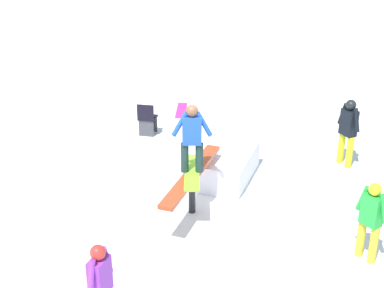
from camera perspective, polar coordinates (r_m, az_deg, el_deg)
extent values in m
plane|color=white|center=(10.67, 0.00, -7.23)|extent=(60.00, 60.00, 0.00)
cylinder|color=black|center=(10.47, 0.00, -5.39)|extent=(0.14, 0.14, 0.79)
cube|color=#A53F1E|center=(10.26, 0.00, -3.27)|extent=(2.60, 1.35, 0.08)
cube|color=white|center=(11.88, 2.67, -2.16)|extent=(2.25, 2.10, 0.61)
cube|color=#85CE2B|center=(10.24, 0.00, -3.00)|extent=(1.30, 1.25, 0.03)
cylinder|color=#1B3230|center=(10.11, -0.78, -1.45)|extent=(0.15, 0.15, 0.58)
cylinder|color=#1B3230|center=(10.10, 0.78, -1.45)|extent=(0.15, 0.15, 0.58)
cube|color=blue|center=(9.88, 0.00, 1.49)|extent=(0.40, 0.41, 0.54)
cylinder|color=blue|center=(9.84, -1.29, 2.14)|extent=(0.29, 0.30, 0.49)
cylinder|color=blue|center=(9.83, 1.29, 2.13)|extent=(0.29, 0.30, 0.49)
sphere|color=brown|center=(9.74, 0.00, 3.57)|extent=(0.23, 0.23, 0.23)
cylinder|color=yellow|center=(12.98, 15.62, -0.36)|extent=(0.15, 0.15, 0.76)
cylinder|color=yellow|center=(12.79, 16.45, -0.83)|extent=(0.15, 0.15, 0.76)
cube|color=black|center=(12.63, 16.38, 2.22)|extent=(0.34, 0.43, 0.61)
cylinder|color=black|center=(12.74, 15.77, 3.14)|extent=(0.17, 0.26, 0.54)
cylinder|color=black|center=(12.42, 17.15, 2.44)|extent=(0.17, 0.26, 0.54)
sphere|color=black|center=(12.49, 16.60, 4.02)|extent=(0.24, 0.24, 0.24)
cube|color=purple|center=(7.54, -9.80, -13.70)|extent=(0.39, 0.32, 0.55)
cylinder|color=purple|center=(7.33, -10.72, -13.84)|extent=(0.23, 0.16, 0.49)
cylinder|color=purple|center=(7.61, -9.06, -12.09)|extent=(0.23, 0.16, 0.49)
sphere|color=red|center=(7.32, -10.01, -11.34)|extent=(0.21, 0.21, 0.21)
cylinder|color=gold|center=(9.71, 17.56, -9.53)|extent=(0.14, 0.14, 0.69)
cylinder|color=gold|center=(9.59, 18.78, -10.18)|extent=(0.14, 0.14, 0.69)
cube|color=green|center=(9.33, 18.65, -6.68)|extent=(0.27, 0.37, 0.55)
cylinder|color=green|center=(9.38, 17.74, -5.52)|extent=(0.13, 0.23, 0.49)
cylinder|color=green|center=(9.17, 19.78, -6.53)|extent=(0.13, 0.23, 0.49)
sphere|color=yellow|center=(9.15, 18.96, -4.61)|extent=(0.22, 0.22, 0.22)
cube|color=#CE2C97|center=(15.90, -1.15, 3.63)|extent=(1.15, 1.05, 0.02)
cube|color=#3F3F44|center=(14.37, -4.50, 2.19)|extent=(0.23, 0.35, 0.44)
cube|color=#3F3F44|center=(14.05, -4.91, 1.66)|extent=(0.23, 0.35, 0.44)
cube|color=black|center=(14.12, -4.73, 2.83)|extent=(0.61, 0.61, 0.04)
cube|color=black|center=(13.87, -5.00, 3.39)|extent=(0.26, 0.39, 0.40)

